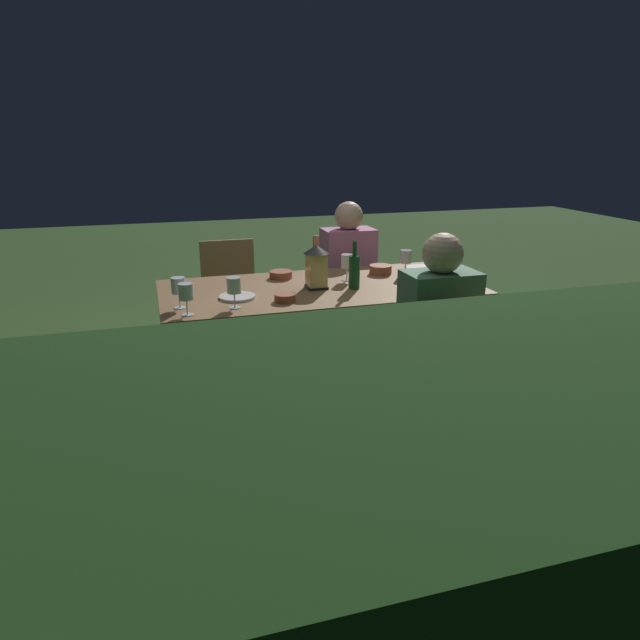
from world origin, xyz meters
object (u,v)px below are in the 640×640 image
at_px(person_in_pink, 351,272).
at_px(green_bottle_on_table, 354,271).
at_px(person_in_green, 432,326).
at_px(wine_glass_a, 406,258).
at_px(chair_side_left_b, 231,294).
at_px(chair_side_right_a, 448,365).
at_px(dining_table, 320,294).
at_px(bowl_salad, 281,274).
at_px(plate_a, 237,297).
at_px(wine_glass_e, 347,262).
at_px(bowl_bread, 381,269).
at_px(wine_glass_c, 234,287).
at_px(wine_glass_b, 186,293).
at_px(bowl_olives, 285,297).
at_px(wine_glass_d, 178,287).
at_px(chair_side_left_a, 342,286).
at_px(lantern_centerpiece, 316,264).
at_px(plate_b, 422,269).

height_order(person_in_pink, green_bottle_on_table, person_in_pink).
height_order(person_in_green, wine_glass_a, person_in_green).
bearing_deg(chair_side_left_b, chair_side_right_a, 117.22).
bearing_deg(person_in_green, dining_table, -56.21).
bearing_deg(bowl_salad, plate_a, 48.53).
xyz_separation_m(dining_table, wine_glass_e, (-0.21, -0.10, 0.17)).
relative_size(person_in_pink, bowl_bread, 7.74).
xyz_separation_m(wine_glass_c, bowl_bread, (-1.06, -0.50, -0.09)).
bearing_deg(wine_glass_b, chair_side_left_b, -108.08).
height_order(person_in_pink, wine_glass_c, person_in_pink).
xyz_separation_m(wine_glass_a, wine_glass_b, (1.45, 0.47, 0.00)).
distance_m(dining_table, bowl_olives, 0.39).
height_order(dining_table, person_in_green, person_in_green).
xyz_separation_m(chair_side_left_b, wine_glass_d, (0.42, 1.06, 0.36)).
relative_size(chair_side_left_a, person_in_green, 0.76).
bearing_deg(wine_glass_c, chair_side_right_a, 151.62).
height_order(dining_table, chair_side_left_b, chair_side_left_b).
xyz_separation_m(chair_side_left_a, person_in_pink, (0.00, 0.20, 0.15)).
height_order(lantern_centerpiece, bowl_salad, lantern_centerpiece).
bearing_deg(wine_glass_c, wine_glass_e, -153.01).
bearing_deg(chair_side_left_b, wine_glass_b, 71.92).
height_order(dining_table, green_bottle_on_table, green_bottle_on_table).
bearing_deg(person_in_pink, lantern_centerpiece, 55.58).
bearing_deg(chair_side_left_b, lantern_centerpiece, 114.63).
relative_size(wine_glass_c, bowl_salad, 1.15).
distance_m(person_in_pink, wine_glass_a, 0.60).
bearing_deg(dining_table, bowl_bread, -157.23).
distance_m(chair_side_right_a, bowl_salad, 1.31).
distance_m(wine_glass_e, bowl_olives, 0.61).
height_order(wine_glass_c, plate_a, wine_glass_c).
xyz_separation_m(dining_table, bowl_olives, (0.28, 0.26, 0.08)).
height_order(plate_a, plate_b, same).
bearing_deg(wine_glass_a, person_in_pink, -70.50).
xyz_separation_m(chair_side_right_a, lantern_centerpiece, (0.47, -0.81, 0.39)).
bearing_deg(wine_glass_c, plate_b, -158.88).
height_order(chair_side_right_a, wine_glass_d, wine_glass_d).
bearing_deg(person_in_pink, dining_table, 56.21).
bearing_deg(lantern_centerpiece, green_bottle_on_table, 161.61).
height_order(wine_glass_a, bowl_salad, wine_glass_a).
height_order(person_in_pink, bowl_salad, person_in_pink).
distance_m(chair_side_left_a, person_in_green, 1.50).
xyz_separation_m(chair_side_left_a, wine_glass_d, (1.29, 1.06, 0.36)).
relative_size(person_in_green, plate_a, 5.50).
height_order(green_bottle_on_table, bowl_salad, green_bottle_on_table).
distance_m(wine_glass_a, bowl_bread, 0.19).
xyz_separation_m(wine_glass_e, bowl_bread, (-0.28, -0.11, -0.09)).
distance_m(plate_a, bowl_salad, 0.52).
relative_size(chair_side_left_a, bowl_salad, 5.90).
bearing_deg(wine_glass_c, chair_side_left_a, -131.28).
relative_size(person_in_pink, green_bottle_on_table, 3.96).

